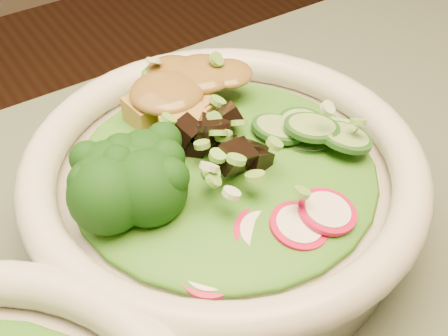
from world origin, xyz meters
TOP-DOWN VIEW (x-y plane):
  - salad_bowl at (-0.21, 0.17)m, footprint 0.28×0.28m
  - lettuce_bed at (-0.21, 0.17)m, footprint 0.21×0.21m
  - broccoli_florets at (-0.28, 0.17)m, footprint 0.10×0.10m
  - radish_slices at (-0.22, 0.10)m, footprint 0.12×0.08m
  - cucumber_slices at (-0.15, 0.16)m, footprint 0.09×0.09m
  - mushroom_heap at (-0.21, 0.18)m, footprint 0.09×0.09m
  - tofu_cubes at (-0.21, 0.23)m, footprint 0.11×0.09m
  - peanut_sauce at (-0.21, 0.23)m, footprint 0.07×0.06m
  - scallion_garnish at (-0.21, 0.17)m, footprint 0.20×0.20m

SIDE VIEW (x-z plane):
  - salad_bowl at x=-0.21m, z-range 0.75..0.83m
  - lettuce_bed at x=-0.21m, z-range 0.80..0.82m
  - radish_slices at x=-0.22m, z-range 0.81..0.83m
  - cucumber_slices at x=-0.15m, z-range 0.81..0.84m
  - tofu_cubes at x=-0.21m, z-range 0.81..0.84m
  - mushroom_heap at x=-0.21m, z-range 0.81..0.85m
  - broccoli_florets at x=-0.28m, z-range 0.81..0.85m
  - scallion_garnish at x=-0.21m, z-range 0.82..0.85m
  - peanut_sauce at x=-0.21m, z-range 0.83..0.85m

